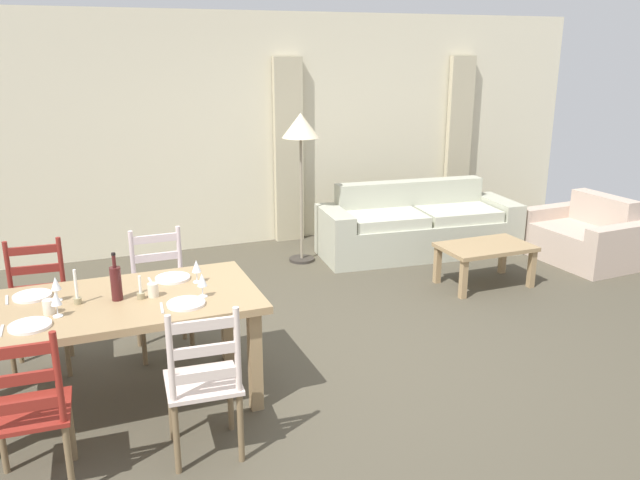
{
  "coord_description": "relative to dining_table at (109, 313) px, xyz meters",
  "views": [
    {
      "loc": [
        -1.72,
        -4.11,
        2.3
      ],
      "look_at": [
        0.19,
        0.67,
        0.75
      ],
      "focal_mm": 36.01,
      "sensor_mm": 36.0,
      "label": 1
    }
  ],
  "objects": [
    {
      "name": "wine_glass_near_right",
      "position": [
        0.58,
        -0.15,
        0.2
      ],
      "size": [
        0.06,
        0.06,
        0.16
      ],
      "color": "white",
      "rests_on": "dining_table"
    },
    {
      "name": "standing_lamp",
      "position": [
        2.2,
        2.4,
        0.75
      ],
      "size": [
        0.4,
        0.4,
        1.64
      ],
      "color": "#332D28",
      "rests_on": "ground_plane"
    },
    {
      "name": "couch",
      "position": [
        3.55,
        2.21,
        -0.37
      ],
      "size": [
        2.35,
        1.02,
        0.8
      ],
      "color": "#ADAE99",
      "rests_on": "ground_plane"
    },
    {
      "name": "dining_table",
      "position": [
        0.0,
        0.0,
        0.0
      ],
      "size": [
        1.9,
        0.96,
        0.75
      ],
      "color": "#9E8057",
      "rests_on": "ground_plane"
    },
    {
      "name": "candle_tall",
      "position": [
        -0.18,
        0.02,
        0.15
      ],
      "size": [
        0.05,
        0.05,
        0.23
      ],
      "color": "#998C66",
      "rests_on": "dining_table"
    },
    {
      "name": "dinner_plate_near_left",
      "position": [
        -0.45,
        -0.25,
        0.1
      ],
      "size": [
        0.24,
        0.24,
        0.02
      ],
      "primitive_type": "cylinder",
      "color": "white",
      "rests_on": "dining_table"
    },
    {
      "name": "dining_chair_far_left",
      "position": [
        -0.46,
        0.78,
        -0.19
      ],
      "size": [
        0.45,
        0.43,
        0.96
      ],
      "color": "maroon",
      "rests_on": "ground_plane"
    },
    {
      "name": "dining_chair_far_right",
      "position": [
        0.42,
        0.74,
        -0.19
      ],
      "size": [
        0.42,
        0.4,
        0.96
      ],
      "color": "beige",
      "rests_on": "ground_plane"
    },
    {
      "name": "wine_glass_far_right",
      "position": [
        0.6,
        0.13,
        0.2
      ],
      "size": [
        0.06,
        0.06,
        0.16
      ],
      "color": "white",
      "rests_on": "dining_table"
    },
    {
      "name": "dining_chair_near_left",
      "position": [
        -0.48,
        -0.74,
        -0.19
      ],
      "size": [
        0.44,
        0.42,
        0.96
      ],
      "color": "maroon",
      "rests_on": "ground_plane"
    },
    {
      "name": "candle_short",
      "position": [
        0.2,
        -0.04,
        0.13
      ],
      "size": [
        0.05,
        0.05,
        0.16
      ],
      "color": "#998C66",
      "rests_on": "dining_table"
    },
    {
      "name": "dinner_plate_far_right",
      "position": [
        0.45,
        0.25,
        0.1
      ],
      "size": [
        0.24,
        0.24,
        0.02
      ],
      "primitive_type": "cylinder",
      "color": "white",
      "rests_on": "dining_table"
    },
    {
      "name": "coffee_cup_primary",
      "position": [
        0.28,
        -0.03,
        0.13
      ],
      "size": [
        0.07,
        0.07,
        0.09
      ],
      "primitive_type": "cylinder",
      "color": "beige",
      "rests_on": "dining_table"
    },
    {
      "name": "fork_near_left",
      "position": [
        -0.6,
        -0.25,
        0.09
      ],
      "size": [
        0.02,
        0.17,
        0.01
      ],
      "primitive_type": "cube",
      "rotation": [
        0.0,
        0.0,
        -0.02
      ],
      "color": "silver",
      "rests_on": "dining_table"
    },
    {
      "name": "dinner_plate_far_left",
      "position": [
        -0.45,
        0.25,
        0.1
      ],
      "size": [
        0.24,
        0.24,
        0.02
      ],
      "primitive_type": "cylinder",
      "color": "white",
      "rests_on": "dining_table"
    },
    {
      "name": "wine_bottle",
      "position": [
        0.06,
        -0.0,
        0.2
      ],
      "size": [
        0.07,
        0.07,
        0.32
      ],
      "color": "#471919",
      "rests_on": "dining_table"
    },
    {
      "name": "fork_far_right",
      "position": [
        0.3,
        0.25,
        0.09
      ],
      "size": [
        0.02,
        0.17,
        0.01
      ],
      "primitive_type": "cube",
      "rotation": [
        0.0,
        0.0,
        0.04
      ],
      "color": "silver",
      "rests_on": "dining_table"
    },
    {
      "name": "ground_plane",
      "position": [
        1.56,
        0.08,
        -0.67
      ],
      "size": [
        9.6,
        9.6,
        0.02
      ],
      "primitive_type": "cube",
      "color": "#494335"
    },
    {
      "name": "dinner_plate_near_right",
      "position": [
        0.45,
        -0.25,
        0.1
      ],
      "size": [
        0.24,
        0.24,
        0.02
      ],
      "primitive_type": "cylinder",
      "color": "white",
      "rests_on": "dining_table"
    },
    {
      "name": "wall_far",
      "position": [
        1.56,
        3.38,
        0.69
      ],
      "size": [
        9.6,
        0.16,
        2.7
      ],
      "primitive_type": "cube",
      "color": "beige",
      "rests_on": "ground_plane"
    },
    {
      "name": "wine_glass_far_left",
      "position": [
        -0.3,
        0.12,
        0.2
      ],
      "size": [
        0.06,
        0.06,
        0.16
      ],
      "color": "white",
      "rests_on": "dining_table"
    },
    {
      "name": "coffee_cup_secondary",
      "position": [
        -0.35,
        -0.08,
        0.13
      ],
      "size": [
        0.07,
        0.07,
        0.09
      ],
      "primitive_type": "cylinder",
      "color": "beige",
      "rests_on": "dining_table"
    },
    {
      "name": "curtain_panel_left",
      "position": [
        2.35,
        3.24,
        0.44
      ],
      "size": [
        0.35,
        0.08,
        2.2
      ],
      "primitive_type": "cube",
      "color": "#BAAF8E",
      "rests_on": "ground_plane"
    },
    {
      "name": "armchair_upholstered",
      "position": [
        5.16,
        1.25,
        -0.41
      ],
      "size": [
        0.86,
        1.2,
        0.72
      ],
      "color": "#BDA694",
      "rests_on": "ground_plane"
    },
    {
      "name": "coffee_table",
      "position": [
        3.63,
        1.0,
        -0.31
      ],
      "size": [
        0.9,
        0.56,
        0.42
      ],
      "color": "#9E8057",
      "rests_on": "ground_plane"
    },
    {
      "name": "fork_far_left",
      "position": [
        -0.6,
        0.25,
        0.09
      ],
      "size": [
        0.03,
        0.17,
        0.01
      ],
      "primitive_type": "cube",
      "rotation": [
        0.0,
        0.0,
        0.06
      ],
      "color": "silver",
      "rests_on": "dining_table"
    },
    {
      "name": "fork_near_right",
      "position": [
        0.3,
        -0.25,
        0.09
      ],
      "size": [
        0.03,
        0.17,
        0.01
      ],
      "primitive_type": "cube",
      "rotation": [
        0.0,
        0.0,
        -0.09
      ],
      "color": "silver",
      "rests_on": "dining_table"
    },
    {
      "name": "dining_chair_near_right",
      "position": [
        0.44,
        -0.77,
        -0.19
      ],
      "size": [
        0.45,
        0.43,
        0.96
      ],
      "color": "beige",
      "rests_on": "ground_plane"
    },
    {
      "name": "curtain_panel_right",
      "position": [
        4.75,
        3.24,
        0.44
      ],
      "size": [
        0.35,
        0.08,
        2.2
      ],
      "primitive_type": "cube",
      "color": "#BAAF8E",
      "rests_on": "ground_plane"
    },
    {
      "name": "wine_glass_near_left",
      "position": [
        -0.3,
        -0.15,
        0.2
      ],
      "size": [
        0.06,
        0.06,
        0.16
      ],
      "color": "white",
      "rests_on": "dining_table"
    }
  ]
}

